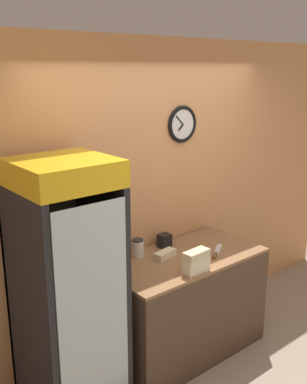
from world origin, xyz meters
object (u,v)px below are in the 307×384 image
object	(u,v)px
sandwich_stack_top	(196,254)
napkin_dispenser	(164,240)
sandwich_stack_bottom	(196,269)
chefs_knife	(216,253)
sandwich_flat_left	(165,254)
condiment_jar	(138,248)
sandwich_stack_middle	(196,262)
beverage_cooler	(64,279)

from	to	relation	value
sandwich_stack_top	napkin_dispenser	xyz separation A→B (m)	(0.15, 0.55, -0.09)
sandwich_stack_top	sandwich_stack_bottom	bearing A→B (deg)	0.00
sandwich_stack_top	chefs_knife	bearing A→B (deg)	20.54
sandwich_stack_bottom	sandwich_stack_top	size ratio (longest dim) A/B	0.98
napkin_dispenser	sandwich_flat_left	bearing A→B (deg)	-129.47
sandwich_stack_top	condiment_jar	bearing A→B (deg)	105.81
sandwich_stack_middle	napkin_dispenser	size ratio (longest dim) A/B	1.89
sandwich_flat_left	chefs_knife	distance (m)	0.45
napkin_dispenser	chefs_knife	bearing A→B (deg)	-59.41
condiment_jar	sandwich_stack_middle	bearing A→B (deg)	-74.19
sandwich_stack_middle	chefs_knife	xyz separation A→B (m)	(0.39, 0.15, -0.08)
sandwich_stack_top	chefs_knife	size ratio (longest dim) A/B	0.75
chefs_knife	sandwich_flat_left	bearing A→B (deg)	150.52
sandwich_stack_top	sandwich_flat_left	distance (m)	0.39
sandwich_stack_bottom	napkin_dispenser	bearing A→B (deg)	74.62
sandwich_stack_top	sandwich_flat_left	size ratio (longest dim) A/B	1.03
beverage_cooler	sandwich_flat_left	world-z (taller)	beverage_cooler
beverage_cooler	sandwich_flat_left	distance (m)	0.96
sandwich_flat_left	sandwich_stack_top	bearing A→B (deg)	-90.03
sandwich_stack_middle	sandwich_flat_left	xyz separation A→B (m)	(0.00, 0.37, -0.06)
sandwich_stack_bottom	sandwich_stack_top	xyz separation A→B (m)	(0.00, 0.00, 0.12)
condiment_jar	sandwich_stack_bottom	bearing A→B (deg)	-74.19
beverage_cooler	sandwich_stack_bottom	bearing A→B (deg)	-20.17
sandwich_stack_top	condiment_jar	world-z (taller)	sandwich_stack_top
condiment_jar	napkin_dispenser	size ratio (longest dim) A/B	1.25
beverage_cooler	sandwich_stack_middle	size ratio (longest dim) A/B	8.35
sandwich_flat_left	napkin_dispenser	xyz separation A→B (m)	(0.15, 0.18, 0.03)
sandwich_stack_middle	chefs_knife	size ratio (longest dim) A/B	0.74
chefs_knife	napkin_dispenser	distance (m)	0.47
beverage_cooler	napkin_dispenser	bearing A→B (deg)	10.15
sandwich_stack_middle	sandwich_stack_top	bearing A→B (deg)	180.00
sandwich_stack_bottom	sandwich_flat_left	bearing A→B (deg)	89.97
sandwich_stack_top	chefs_knife	distance (m)	0.44
chefs_knife	beverage_cooler	bearing A→B (deg)	171.33
sandwich_stack_middle	condiment_jar	size ratio (longest dim) A/B	1.50
condiment_jar	napkin_dispenser	world-z (taller)	condiment_jar
chefs_knife	condiment_jar	size ratio (longest dim) A/B	2.03
sandwich_stack_middle	sandwich_flat_left	world-z (taller)	sandwich_stack_middle
sandwich_stack_bottom	condiment_jar	distance (m)	0.57
sandwich_stack_top	napkin_dispenser	distance (m)	0.58
sandwich_stack_bottom	sandwich_stack_middle	size ratio (longest dim) A/B	0.99
chefs_knife	condiment_jar	world-z (taller)	condiment_jar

